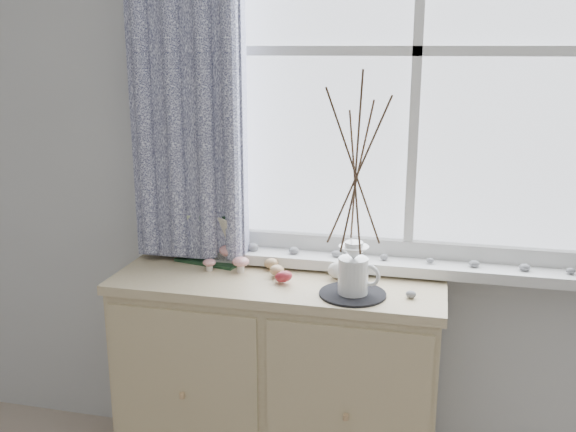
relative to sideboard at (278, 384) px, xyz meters
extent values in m
cube|color=silver|center=(0.15, 0.25, 0.87)|extent=(4.00, 0.04, 2.60)
cube|color=silver|center=(0.45, 0.25, 1.22)|extent=(1.30, 0.01, 1.40)
cube|color=silver|center=(0.45, 0.17, 0.45)|extent=(1.45, 0.16, 0.04)
cube|color=#090B33|center=(-0.37, 0.12, 1.25)|extent=(0.44, 0.06, 1.61)
cube|color=#C4B289|center=(0.00, 0.01, -0.02)|extent=(1.17, 0.43, 0.81)
cube|color=#C4B289|center=(0.00, 0.01, 0.41)|extent=(1.20, 0.45, 0.03)
cube|color=tan|center=(-0.29, -0.22, -0.02)|extent=(0.55, 0.01, 0.75)
cube|color=tan|center=(0.29, -0.22, -0.02)|extent=(0.55, 0.01, 0.75)
cylinder|color=silver|center=(-0.21, 0.10, 0.45)|extent=(0.03, 0.03, 0.06)
ellipsoid|color=#A50B05|center=(-0.21, 0.10, 0.49)|extent=(0.09, 0.09, 0.05)
cylinder|color=silver|center=(-0.15, 0.03, 0.44)|extent=(0.03, 0.03, 0.04)
ellipsoid|color=#A50B05|center=(-0.15, 0.03, 0.47)|extent=(0.06, 0.06, 0.03)
cylinder|color=silver|center=(-0.27, 0.02, 0.44)|extent=(0.02, 0.02, 0.03)
ellipsoid|color=#A50B05|center=(-0.27, 0.02, 0.46)|extent=(0.05, 0.05, 0.03)
ellipsoid|color=tan|center=(-0.01, 0.02, 0.45)|extent=(0.05, 0.04, 0.07)
ellipsoid|color=tan|center=(-0.05, 0.09, 0.45)|extent=(0.05, 0.04, 0.07)
ellipsoid|color=maroon|center=(0.03, -0.04, 0.45)|extent=(0.05, 0.04, 0.07)
cylinder|color=black|center=(0.29, -0.09, 0.43)|extent=(0.23, 0.23, 0.01)
cylinder|color=white|center=(0.29, -0.09, 0.49)|extent=(0.13, 0.13, 0.12)
cone|color=white|center=(0.29, -0.09, 0.58)|extent=(0.10, 0.10, 0.04)
cylinder|color=white|center=(0.29, -0.09, 0.60)|extent=(0.06, 0.06, 0.03)
torus|color=white|center=(0.34, -0.09, 0.50)|extent=(0.08, 0.04, 0.08)
ellipsoid|color=gray|center=(0.26, -0.09, 0.44)|extent=(0.03, 0.03, 0.02)
ellipsoid|color=gray|center=(0.30, 0.07, 0.44)|extent=(0.03, 0.03, 0.02)
ellipsoid|color=gray|center=(0.48, -0.07, 0.44)|extent=(0.03, 0.03, 0.02)
camera|label=1|loc=(0.54, -2.12, 1.24)|focal=40.00mm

